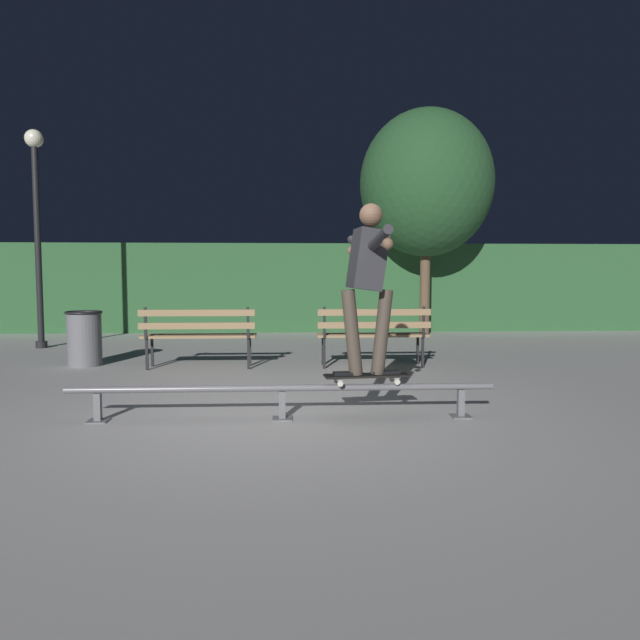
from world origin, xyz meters
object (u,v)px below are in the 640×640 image
object	(u,v)px
skateboard	(367,376)
park_bench_leftmost	(198,331)
skateboarder	(368,274)
park_bench_left_center	(373,330)
lamp_post_left	(37,210)
trash_can	(84,338)
grind_rail	(282,393)
tree_far_right	(426,184)

from	to	relation	value
skateboard	park_bench_leftmost	size ratio (longest dim) A/B	0.50
skateboarder	park_bench_leftmost	bearing A→B (deg)	123.98
park_bench_left_center	lamp_post_left	xyz separation A→B (m)	(-5.71, 2.55, 1.94)
park_bench_leftmost	trash_can	bearing A→B (deg)	167.79
park_bench_leftmost	lamp_post_left	bearing A→B (deg)	141.75
grind_rail	trash_can	xyz separation A→B (m)	(-2.92, 3.33, 0.17)
skateboarder	park_bench_leftmost	xyz separation A→B (m)	(-1.99, 2.96, -0.79)
skateboard	park_bench_leftmost	distance (m)	3.57
grind_rail	skateboarder	distance (m)	1.33
trash_can	tree_far_right	bearing A→B (deg)	34.51
skateboarder	park_bench_left_center	size ratio (longest dim) A/B	0.97
skateboarder	trash_can	distance (m)	5.06
tree_far_right	lamp_post_left	size ratio (longest dim) A/B	1.26
park_bench_left_center	lamp_post_left	size ratio (longest dim) A/B	0.41
park_bench_left_center	lamp_post_left	bearing A→B (deg)	155.92
skateboarder	tree_far_right	distance (m)	8.02
park_bench_leftmost	tree_far_right	size ratio (longest dim) A/B	0.33
lamp_post_left	park_bench_left_center	bearing A→B (deg)	-24.08
grind_rail	park_bench_leftmost	bearing A→B (deg)	112.31
grind_rail	park_bench_leftmost	size ratio (longest dim) A/B	2.44
grind_rail	trash_can	bearing A→B (deg)	131.27
skateboarder	lamp_post_left	xyz separation A→B (m)	(-5.23, 5.51, 1.15)
park_bench_leftmost	tree_far_right	bearing A→B (deg)	46.37
skateboard	tree_far_right	bearing A→B (deg)	72.97
tree_far_right	lamp_post_left	xyz separation A→B (m)	(-7.50, -1.92, -0.83)
grind_rail	skateboarder	world-z (taller)	skateboarder
skateboard	trash_can	bearing A→B (deg)	138.01
tree_far_right	lamp_post_left	world-z (taller)	tree_far_right
park_bench_leftmost	park_bench_left_center	bearing A→B (deg)	0.00
skateboarder	park_bench_leftmost	size ratio (longest dim) A/B	0.97
skateboard	lamp_post_left	distance (m)	7.88
park_bench_leftmost	lamp_post_left	distance (m)	4.56
skateboarder	park_bench_left_center	world-z (taller)	skateboarder
skateboard	trash_can	world-z (taller)	trash_can
skateboard	skateboarder	size ratio (longest dim) A/B	0.51
park_bench_left_center	skateboarder	bearing A→B (deg)	-99.24
park_bench_left_center	trash_can	distance (m)	4.20
skateboard	skateboarder	bearing A→B (deg)	6.36
skateboarder	lamp_post_left	size ratio (longest dim) A/B	0.40
skateboard	trash_can	size ratio (longest dim) A/B	1.00
tree_far_right	lamp_post_left	bearing A→B (deg)	-165.63
skateboarder	skateboard	bearing A→B (deg)	-173.64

